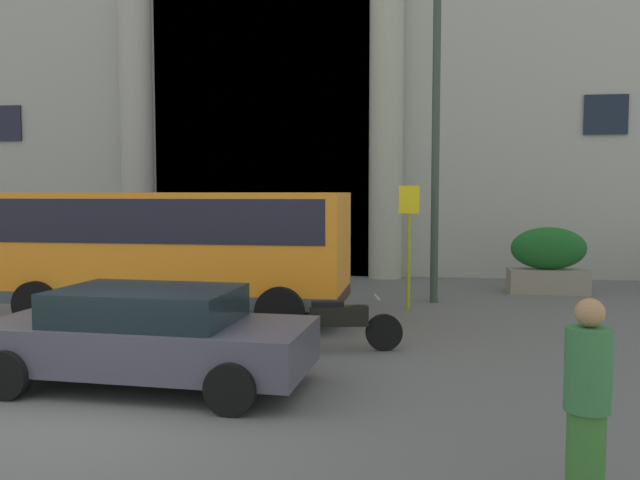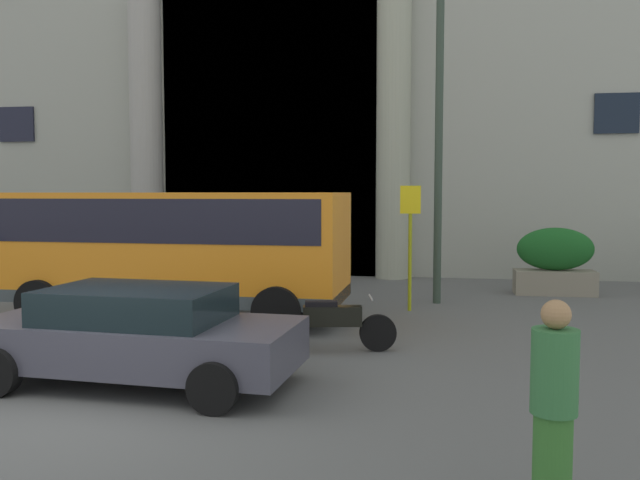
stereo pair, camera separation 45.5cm
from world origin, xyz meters
The scene contains 9 objects.
ground_plane centered at (0.00, 0.00, -0.06)m, with size 80.00×64.00×0.12m, color #555654.
orange_minibus centered at (-0.87, 5.50, 1.55)m, with size 6.78×2.65×2.57m.
bus_stop_sign centered at (3.72, 7.27, 1.67)m, with size 0.44×0.08×2.71m.
hedge_planter_far_east centered at (-3.07, 10.31, 0.69)m, with size 1.70×0.83×1.43m.
hedge_planter_east centered at (7.25, 10.17, 0.81)m, with size 1.96×0.76×1.69m.
parked_sedan_far centered at (0.28, 1.13, 0.68)m, with size 4.42×2.23×1.31m.
motorcycle_far_end centered at (2.55, 3.35, 0.46)m, with size 2.06×0.63×0.89m.
pedestrian_man_red_shirt centered at (5.09, -1.81, 0.88)m, with size 0.36×0.36×1.75m.
lamppost_plaza_centre centered at (4.31, 8.37, 4.79)m, with size 0.40×0.40×8.31m.
Camera 1 is at (3.66, -7.11, 2.57)m, focal length 37.06 mm.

